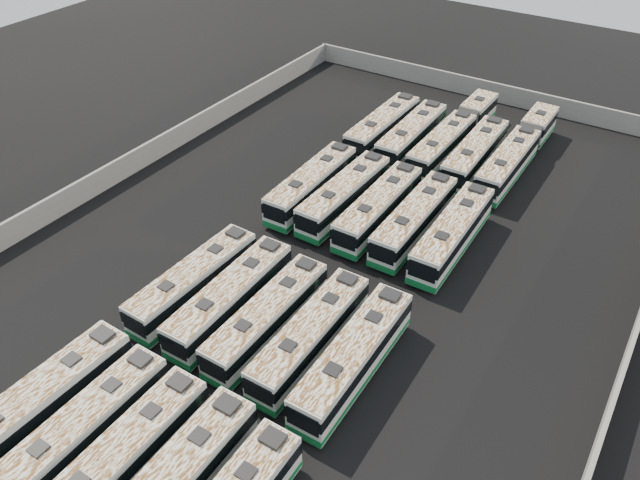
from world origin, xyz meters
The scene contains 20 objects.
ground centered at (0.00, 0.00, 0.00)m, with size 140.00×140.00×0.00m, color black.
perimeter_wall centered at (0.00, 0.00, 1.10)m, with size 45.20×73.20×2.20m.
bus_front_far_left centered at (-5.40, -20.85, 1.70)m, with size 2.77×11.87×3.33m.
bus_front_left centered at (-2.00, -20.72, 1.63)m, with size 2.42×11.30×3.18m.
bus_front_center centered at (1.23, -20.85, 1.65)m, with size 2.52×11.46×3.22m.
bus_midfront_far_left centered at (-5.29, -7.90, 1.63)m, with size 2.68×11.40×3.19m.
bus_midfront_left centered at (-1.96, -7.87, 1.67)m, with size 2.64×11.61×3.26m.
bus_midfront_center centered at (1.32, -8.02, 1.62)m, with size 2.39×11.26×3.17m.
bus_midfront_right centered at (4.67, -7.87, 1.63)m, with size 2.55×11.38×3.20m.
bus_midfront_far_right centered at (7.98, -8.00, 1.69)m, with size 2.73×11.77×3.30m.
bus_midback_far_left centered at (-5.32, 7.44, 1.68)m, with size 2.72×11.71×3.28m.
bus_midback_left centered at (-2.05, 7.56, 1.67)m, with size 2.63×11.66×3.28m.
bus_midback_center centered at (1.34, 7.45, 1.67)m, with size 2.59×11.63×3.27m.
bus_midback_right centered at (4.61, 7.54, 1.67)m, with size 2.57×11.65×3.27m.
bus_midback_far_right centered at (7.98, 7.40, 1.70)m, with size 2.75×11.85×3.32m.
bus_back_far_left centered at (-5.28, 20.48, 1.70)m, with size 2.52×11.79×3.32m.
bus_back_left centered at (-2.00, 20.46, 1.68)m, with size 2.70×11.72×3.29m.
bus_back_center centered at (1.38, 23.27, 1.62)m, with size 2.51×17.55×3.18m.
bus_back_right centered at (4.71, 20.29, 1.69)m, with size 2.74×11.80×3.31m.
bus_back_far_right centered at (7.92, 23.31, 1.64)m, with size 2.45×17.74×3.22m.
Camera 1 is at (20.52, -31.30, 30.97)m, focal length 35.00 mm.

